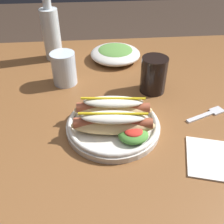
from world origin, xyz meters
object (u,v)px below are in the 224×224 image
object	(u,v)px
fork	(208,114)
soda_cup	(154,75)
side_bowl	(115,53)
glass_bottle	(51,32)
hot_dog_plate	(114,121)
water_cup	(64,68)
napkin	(217,159)

from	to	relation	value
fork	soda_cup	xyz separation A→B (m)	(-0.13, 0.13, 0.05)
side_bowl	glass_bottle	bearing A→B (deg)	171.57
hot_dog_plate	soda_cup	world-z (taller)	soda_cup
fork	side_bowl	size ratio (longest dim) A/B	0.65
water_cup	soda_cup	bearing A→B (deg)	-14.68
soda_cup	water_cup	bearing A→B (deg)	165.32
soda_cup	napkin	world-z (taller)	soda_cup
hot_dog_plate	glass_bottle	xyz separation A→B (m)	(-0.18, 0.42, 0.07)
glass_bottle	napkin	size ratio (longest dim) A/B	1.95
fork	napkin	xyz separation A→B (m)	(-0.04, -0.16, -0.00)
fork	side_bowl	bearing A→B (deg)	99.90
side_bowl	napkin	bearing A→B (deg)	-71.15
fork	water_cup	world-z (taller)	water_cup
fork	glass_bottle	bearing A→B (deg)	117.22
water_cup	napkin	size ratio (longest dim) A/B	0.78
water_cup	glass_bottle	distance (m)	0.20
water_cup	napkin	bearing A→B (deg)	-45.77
glass_bottle	napkin	bearing A→B (deg)	-53.65
glass_bottle	side_bowl	world-z (taller)	glass_bottle
napkin	glass_bottle	bearing A→B (deg)	126.35
napkin	side_bowl	bearing A→B (deg)	108.85
hot_dog_plate	water_cup	xyz separation A→B (m)	(-0.13, 0.24, 0.02)
side_bowl	napkin	xyz separation A→B (m)	(0.17, -0.51, -0.02)
soda_cup	glass_bottle	distance (m)	0.41
glass_bottle	side_bowl	size ratio (longest dim) A/B	1.39
hot_dog_plate	napkin	world-z (taller)	hot_dog_plate
hot_dog_plate	napkin	bearing A→B (deg)	-29.29
water_cup	fork	bearing A→B (deg)	-27.27
hot_dog_plate	soda_cup	xyz separation A→B (m)	(0.13, 0.17, 0.03)
water_cup	glass_bottle	size ratio (longest dim) A/B	0.40
glass_bottle	side_bowl	distance (m)	0.24
water_cup	napkin	xyz separation A→B (m)	(0.35, -0.36, -0.05)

